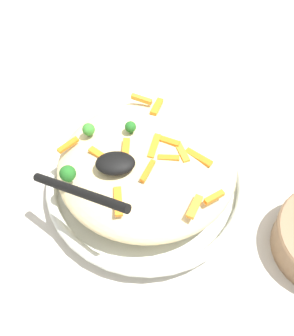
{
  "coord_description": "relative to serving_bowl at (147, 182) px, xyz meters",
  "views": [
    {
      "loc": [
        0.01,
        0.35,
        0.57
      ],
      "look_at": [
        0.0,
        0.0,
        0.06
      ],
      "focal_mm": 43.11,
      "sensor_mm": 36.0,
      "label": 1
    }
  ],
  "objects": [
    {
      "name": "carrot_piece_4",
      "position": [
        0.01,
        -0.11,
        0.08
      ],
      "size": [
        0.03,
        0.02,
        0.01
      ],
      "primitive_type": "cube",
      "rotation": [
        0.0,
        0.0,
        2.69
      ],
      "color": "orange",
      "rests_on": "pasta_mound"
    },
    {
      "name": "carrot_piece_6",
      "position": [
        0.12,
        -0.02,
        0.08
      ],
      "size": [
        0.03,
        0.03,
        0.01
      ],
      "primitive_type": "cube",
      "rotation": [
        0.0,
        0.0,
        0.74
      ],
      "color": "orange",
      "rests_on": "pasta_mound"
    },
    {
      "name": "carrot_piece_0",
      "position": [
        -0.03,
        0.01,
        0.08
      ],
      "size": [
        0.03,
        0.01,
        0.01
      ],
      "primitive_type": "cube",
      "rotation": [
        0.0,
        0.0,
        6.21
      ],
      "color": "orange",
      "rests_on": "pasta_mound"
    },
    {
      "name": "broccoli_floret_1",
      "position": [
        0.11,
        0.04,
        0.09
      ],
      "size": [
        0.02,
        0.02,
        0.03
      ],
      "color": "#205B1C",
      "rests_on": "pasta_mound"
    },
    {
      "name": "serving_bowl",
      "position": [
        0.0,
        0.0,
        0.0
      ],
      "size": [
        0.32,
        0.32,
        0.04
      ],
      "color": "silver",
      "rests_on": "ground_plane"
    },
    {
      "name": "carrot_piece_7",
      "position": [
        0.07,
        -0.0,
        0.08
      ],
      "size": [
        0.03,
        0.03,
        0.01
      ],
      "primitive_type": "cube",
      "rotation": [
        0.0,
        0.0,
        5.59
      ],
      "color": "orange",
      "rests_on": "pasta_mound"
    },
    {
      "name": "carrot_piece_13",
      "position": [
        0.04,
        0.08,
        0.08
      ],
      "size": [
        0.01,
        0.04,
        0.01
      ],
      "primitive_type": "cube",
      "rotation": [
        0.0,
        0.0,
        1.64
      ],
      "color": "orange",
      "rests_on": "pasta_mound"
    },
    {
      "name": "carrot_piece_12",
      "position": [
        -0.07,
        0.01,
        0.08
      ],
      "size": [
        0.04,
        0.03,
        0.01
      ],
      "primitive_type": "cube",
      "rotation": [
        0.0,
        0.0,
        2.47
      ],
      "color": "orange",
      "rests_on": "pasta_mound"
    },
    {
      "name": "carrot_piece_9",
      "position": [
        -0.05,
        0.0,
        0.08
      ],
      "size": [
        0.02,
        0.04,
        0.01
      ],
      "primitive_type": "cube",
      "rotation": [
        0.0,
        0.0,
        1.9
      ],
      "color": "orange",
      "rests_on": "pasta_mound"
    },
    {
      "name": "carrot_piece_2",
      "position": [
        0.0,
        0.04,
        0.08
      ],
      "size": [
        0.02,
        0.04,
        0.01
      ],
      "primitive_type": "cube",
      "rotation": [
        0.0,
        0.0,
        1.1
      ],
      "color": "orange",
      "rests_on": "pasta_mound"
    },
    {
      "name": "carrot_piece_3",
      "position": [
        -0.01,
        -0.01,
        0.08
      ],
      "size": [
        0.02,
        0.04,
        0.01
      ],
      "primitive_type": "cube",
      "rotation": [
        0.0,
        0.0,
        4.42
      ],
      "color": "orange",
      "rests_on": "pasta_mound"
    },
    {
      "name": "carrot_piece_5",
      "position": [
        0.03,
        -0.01,
        0.09
      ],
      "size": [
        0.01,
        0.03,
        0.01
      ],
      "primitive_type": "cube",
      "rotation": [
        0.0,
        0.0,
        4.63
      ],
      "color": "orange",
      "rests_on": "pasta_mound"
    },
    {
      "name": "broccoli_floret_0",
      "position": [
        0.09,
        -0.04,
        0.09
      ],
      "size": [
        0.02,
        0.02,
        0.02
      ],
      "color": "#377928",
      "rests_on": "pasta_mound"
    },
    {
      "name": "carrot_piece_1",
      "position": [
        -0.03,
        -0.02,
        0.08
      ],
      "size": [
        0.04,
        0.02,
        0.01
      ],
      "primitive_type": "cube",
      "rotation": [
        0.0,
        0.0,
        5.87
      ],
      "color": "orange",
      "rests_on": "pasta_mound"
    },
    {
      "name": "ground_plane",
      "position": [
        0.0,
        0.0,
        -0.02
      ],
      "size": [
        2.4,
        2.4,
        0.0
      ],
      "primitive_type": "plane",
      "color": "beige"
    },
    {
      "name": "carrot_piece_10",
      "position": [
        -0.06,
        0.09,
        0.08
      ],
      "size": [
        0.03,
        0.04,
        0.01
      ],
      "primitive_type": "cube",
      "rotation": [
        0.0,
        0.0,
        4.24
      ],
      "color": "orange",
      "rests_on": "pasta_mound"
    },
    {
      "name": "carrot_piece_8",
      "position": [
        -0.09,
        0.08,
        0.08
      ],
      "size": [
        0.03,
        0.02,
        0.01
      ],
      "primitive_type": "cube",
      "rotation": [
        0.0,
        0.0,
        0.51
      ],
      "color": "orange",
      "rests_on": "pasta_mound"
    },
    {
      "name": "carrot_piece_11",
      "position": [
        -0.02,
        -0.09,
        0.08
      ],
      "size": [
        0.02,
        0.03,
        0.01
      ],
      "primitive_type": "cube",
      "rotation": [
        0.0,
        0.0,
        1.17
      ],
      "color": "orange",
      "rests_on": "pasta_mound"
    },
    {
      "name": "pasta_mound",
      "position": [
        0.0,
        0.0,
        0.05
      ],
      "size": [
        0.27,
        0.26,
        0.07
      ],
      "primitive_type": "ellipsoid",
      "color": "beige",
      "rests_on": "serving_bowl"
    },
    {
      "name": "broccoli_floret_2",
      "position": [
        0.02,
        -0.04,
        0.09
      ],
      "size": [
        0.02,
        0.02,
        0.02
      ],
      "color": "#205B1C",
      "rests_on": "pasta_mound"
    },
    {
      "name": "serving_spoon",
      "position": [
        0.06,
        0.05,
        0.1
      ],
      "size": [
        0.14,
        0.13,
        0.08
      ],
      "color": "black",
      "rests_on": "pasta_mound"
    }
  ]
}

